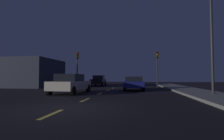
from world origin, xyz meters
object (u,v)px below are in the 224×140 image
object	(u,v)px
traffic_signal_left	(77,63)
traffic_signal_right	(157,62)
car_oncoming_far	(99,81)
car_stopped_ahead	(134,83)
street_lamp_right	(206,33)
car_adjacent_lane	(71,84)

from	to	relation	value
traffic_signal_left	traffic_signal_right	world-z (taller)	traffic_signal_left
car_oncoming_far	car_stopped_ahead	bearing A→B (deg)	-57.51
traffic_signal_right	car_stopped_ahead	size ratio (longest dim) A/B	1.03
car_stopped_ahead	car_oncoming_far	bearing A→B (deg)	122.49
traffic_signal_left	street_lamp_right	distance (m)	16.28
car_oncoming_far	traffic_signal_right	bearing A→B (deg)	-21.52
street_lamp_right	car_stopped_ahead	bearing A→B (deg)	135.19
traffic_signal_left	street_lamp_right	bearing A→B (deg)	-38.85
traffic_signal_left	car_stopped_ahead	size ratio (longest dim) A/B	1.05
car_oncoming_far	street_lamp_right	xyz separation A→B (m)	(10.40, -13.46, 3.47)
car_adjacent_lane	car_stopped_ahead	bearing A→B (deg)	42.10
traffic_signal_left	traffic_signal_right	xyz separation A→B (m)	(10.54, -0.00, -0.06)
car_adjacent_lane	car_oncoming_far	world-z (taller)	car_oncoming_far
car_stopped_ahead	car_adjacent_lane	world-z (taller)	car_adjacent_lane
traffic_signal_left	car_adjacent_lane	xyz separation A→B (m)	(2.87, -9.61, -2.52)
car_stopped_ahead	car_oncoming_far	xyz separation A→B (m)	(-5.43, 8.53, 0.10)
traffic_signal_right	car_stopped_ahead	xyz separation A→B (m)	(-2.85, -5.26, -2.52)
traffic_signal_left	car_stopped_ahead	world-z (taller)	traffic_signal_left
traffic_signal_right	car_adjacent_lane	bearing A→B (deg)	-128.58
car_adjacent_lane	car_oncoming_far	size ratio (longest dim) A/B	0.97
street_lamp_right	traffic_signal_left	bearing A→B (deg)	141.15
car_oncoming_far	street_lamp_right	bearing A→B (deg)	-52.32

